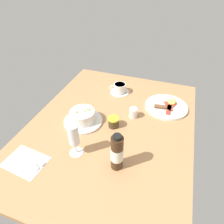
{
  "coord_description": "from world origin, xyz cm",
  "views": [
    {
      "loc": [
        72.03,
        25.85,
        69.78
      ],
      "look_at": [
        -3.98,
        -0.42,
        5.82
      ],
      "focal_mm": 31.46,
      "sensor_mm": 36.0,
      "label": 1
    }
  ],
  "objects_px": {
    "cutlery_setting": "(26,162)",
    "breakfast_plate": "(167,106)",
    "porridge_bowl": "(83,117)",
    "wine_glass": "(74,136)",
    "sauce_bottle_brown": "(117,153)",
    "creamer_jug": "(133,113)",
    "jam_jar": "(114,122)",
    "coffee_cup": "(120,89)"
  },
  "relations": [
    {
      "from": "cutlery_setting",
      "to": "breakfast_plate",
      "type": "xyz_separation_m",
      "value": [
        -0.6,
        0.52,
        0.01
      ]
    },
    {
      "from": "porridge_bowl",
      "to": "wine_glass",
      "type": "relative_size",
      "value": 1.26
    },
    {
      "from": "porridge_bowl",
      "to": "wine_glass",
      "type": "bearing_deg",
      "value": 16.98
    },
    {
      "from": "porridge_bowl",
      "to": "breakfast_plate",
      "type": "distance_m",
      "value": 0.49
    },
    {
      "from": "sauce_bottle_brown",
      "to": "breakfast_plate",
      "type": "relative_size",
      "value": 0.75
    },
    {
      "from": "wine_glass",
      "to": "sauce_bottle_brown",
      "type": "bearing_deg",
      "value": 87.02
    },
    {
      "from": "creamer_jug",
      "to": "jam_jar",
      "type": "xyz_separation_m",
      "value": [
        0.1,
        -0.08,
        -0.0
      ]
    },
    {
      "from": "creamer_jug",
      "to": "wine_glass",
      "type": "xyz_separation_m",
      "value": [
        0.33,
        -0.18,
        0.08
      ]
    },
    {
      "from": "wine_glass",
      "to": "jam_jar",
      "type": "height_order",
      "value": "wine_glass"
    },
    {
      "from": "porridge_bowl",
      "to": "coffee_cup",
      "type": "distance_m",
      "value": 0.36
    },
    {
      "from": "creamer_jug",
      "to": "porridge_bowl",
      "type": "bearing_deg",
      "value": -61.82
    },
    {
      "from": "coffee_cup",
      "to": "creamer_jug",
      "type": "height_order",
      "value": "coffee_cup"
    },
    {
      "from": "sauce_bottle_brown",
      "to": "cutlery_setting",
      "type": "bearing_deg",
      "value": -73.71
    },
    {
      "from": "sauce_bottle_brown",
      "to": "breakfast_plate",
      "type": "height_order",
      "value": "sauce_bottle_brown"
    },
    {
      "from": "porridge_bowl",
      "to": "breakfast_plate",
      "type": "xyz_separation_m",
      "value": [
        -0.28,
        0.41,
        -0.03
      ]
    },
    {
      "from": "jam_jar",
      "to": "porridge_bowl",
      "type": "bearing_deg",
      "value": -81.09
    },
    {
      "from": "porridge_bowl",
      "to": "coffee_cup",
      "type": "height_order",
      "value": "porridge_bowl"
    },
    {
      "from": "creamer_jug",
      "to": "breakfast_plate",
      "type": "xyz_separation_m",
      "value": [
        -0.15,
        0.16,
        -0.02
      ]
    },
    {
      "from": "creamer_jug",
      "to": "sauce_bottle_brown",
      "type": "distance_m",
      "value": 0.35
    },
    {
      "from": "jam_jar",
      "to": "sauce_bottle_brown",
      "type": "distance_m",
      "value": 0.26
    },
    {
      "from": "sauce_bottle_brown",
      "to": "jam_jar",
      "type": "bearing_deg",
      "value": -158.62
    },
    {
      "from": "porridge_bowl",
      "to": "coffee_cup",
      "type": "bearing_deg",
      "value": 164.16
    },
    {
      "from": "porridge_bowl",
      "to": "sauce_bottle_brown",
      "type": "bearing_deg",
      "value": 50.6
    },
    {
      "from": "porridge_bowl",
      "to": "breakfast_plate",
      "type": "relative_size",
      "value": 0.84
    },
    {
      "from": "jam_jar",
      "to": "cutlery_setting",
      "type": "bearing_deg",
      "value": -39.2
    },
    {
      "from": "creamer_jug",
      "to": "wine_glass",
      "type": "height_order",
      "value": "wine_glass"
    },
    {
      "from": "coffee_cup",
      "to": "breakfast_plate",
      "type": "relative_size",
      "value": 0.5
    },
    {
      "from": "creamer_jug",
      "to": "cutlery_setting",
      "type": "bearing_deg",
      "value": -38.69
    },
    {
      "from": "porridge_bowl",
      "to": "jam_jar",
      "type": "relative_size",
      "value": 3.57
    },
    {
      "from": "porridge_bowl",
      "to": "cutlery_setting",
      "type": "distance_m",
      "value": 0.34
    },
    {
      "from": "jam_jar",
      "to": "breakfast_plate",
      "type": "relative_size",
      "value": 0.23
    },
    {
      "from": "porridge_bowl",
      "to": "jam_jar",
      "type": "height_order",
      "value": "porridge_bowl"
    },
    {
      "from": "cutlery_setting",
      "to": "sauce_bottle_brown",
      "type": "distance_m",
      "value": 0.4
    },
    {
      "from": "jam_jar",
      "to": "coffee_cup",
      "type": "bearing_deg",
      "value": -168.05
    },
    {
      "from": "jam_jar",
      "to": "wine_glass",
      "type": "bearing_deg",
      "value": -24.42
    },
    {
      "from": "wine_glass",
      "to": "sauce_bottle_brown",
      "type": "distance_m",
      "value": 0.2
    },
    {
      "from": "coffee_cup",
      "to": "sauce_bottle_brown",
      "type": "distance_m",
      "value": 0.58
    },
    {
      "from": "creamer_jug",
      "to": "breakfast_plate",
      "type": "bearing_deg",
      "value": 131.63
    },
    {
      "from": "wine_glass",
      "to": "breakfast_plate",
      "type": "bearing_deg",
      "value": 144.08
    },
    {
      "from": "cutlery_setting",
      "to": "jam_jar",
      "type": "height_order",
      "value": "jam_jar"
    },
    {
      "from": "sauce_bottle_brown",
      "to": "wine_glass",
      "type": "bearing_deg",
      "value": -92.98
    },
    {
      "from": "porridge_bowl",
      "to": "cutlery_setting",
      "type": "height_order",
      "value": "porridge_bowl"
    }
  ]
}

